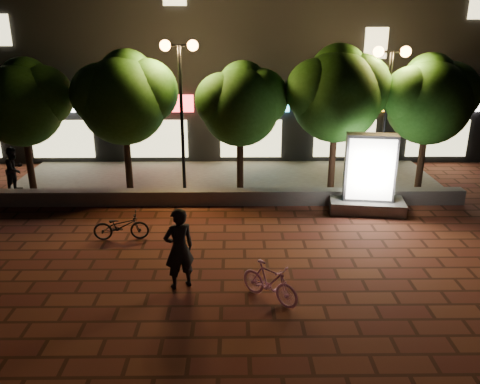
{
  "coord_description": "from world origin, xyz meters",
  "views": [
    {
      "loc": [
        0.29,
        -11.31,
        5.82
      ],
      "look_at": [
        0.45,
        1.5,
        1.31
      ],
      "focal_mm": 36.32,
      "sensor_mm": 36.0,
      "label": 1
    }
  ],
  "objects_px": {
    "scooter_parked": "(121,226)",
    "rider": "(179,248)",
    "tree_right": "(338,91)",
    "tree_far_right": "(430,97)",
    "pedestrian": "(15,169)",
    "street_lamp_right": "(389,82)",
    "street_lamp_left": "(180,78)",
    "tree_left": "(125,95)",
    "scooter_pink": "(270,282)",
    "tree_mid": "(242,102)",
    "tree_far_left": "(23,100)",
    "ad_kiosk": "(369,181)"
  },
  "relations": [
    {
      "from": "rider",
      "to": "tree_right",
      "type": "bearing_deg",
      "value": -151.59
    },
    {
      "from": "scooter_parked",
      "to": "pedestrian",
      "type": "height_order",
      "value": "pedestrian"
    },
    {
      "from": "tree_far_left",
      "to": "ad_kiosk",
      "type": "xyz_separation_m",
      "value": [
        11.52,
        -2.14,
        -2.27
      ]
    },
    {
      "from": "tree_far_right",
      "to": "ad_kiosk",
      "type": "distance_m",
      "value": 4.03
    },
    {
      "from": "ad_kiosk",
      "to": "tree_far_right",
      "type": "bearing_deg",
      "value": 40.84
    },
    {
      "from": "scooter_pink",
      "to": "street_lamp_left",
      "type": "bearing_deg",
      "value": 61.17
    },
    {
      "from": "tree_mid",
      "to": "tree_right",
      "type": "height_order",
      "value": "tree_right"
    },
    {
      "from": "scooter_parked",
      "to": "pedestrian",
      "type": "relative_size",
      "value": 0.96
    },
    {
      "from": "rider",
      "to": "scooter_parked",
      "type": "relative_size",
      "value": 1.26
    },
    {
      "from": "tree_far_left",
      "to": "street_lamp_left",
      "type": "height_order",
      "value": "street_lamp_left"
    },
    {
      "from": "tree_right",
      "to": "pedestrian",
      "type": "xyz_separation_m",
      "value": [
        -11.36,
        -0.22,
        -2.69
      ]
    },
    {
      "from": "ad_kiosk",
      "to": "rider",
      "type": "bearing_deg",
      "value": -139.66
    },
    {
      "from": "scooter_parked",
      "to": "pedestrian",
      "type": "bearing_deg",
      "value": 44.41
    },
    {
      "from": "tree_left",
      "to": "scooter_pink",
      "type": "height_order",
      "value": "tree_left"
    },
    {
      "from": "street_lamp_left",
      "to": "rider",
      "type": "xyz_separation_m",
      "value": [
        0.53,
        -6.58,
        -3.06
      ]
    },
    {
      "from": "ad_kiosk",
      "to": "rider",
      "type": "relative_size",
      "value": 1.31
    },
    {
      "from": "tree_right",
      "to": "scooter_parked",
      "type": "bearing_deg",
      "value": -147.89
    },
    {
      "from": "tree_mid",
      "to": "scooter_pink",
      "type": "bearing_deg",
      "value": -86.14
    },
    {
      "from": "tree_far_left",
      "to": "rider",
      "type": "height_order",
      "value": "tree_far_left"
    },
    {
      "from": "rider",
      "to": "scooter_parked",
      "type": "height_order",
      "value": "rider"
    },
    {
      "from": "tree_left",
      "to": "tree_right",
      "type": "bearing_deg",
      "value": 0.0
    },
    {
      "from": "tree_far_right",
      "to": "scooter_parked",
      "type": "xyz_separation_m",
      "value": [
        -9.95,
        -4.24,
        -2.96
      ]
    },
    {
      "from": "street_lamp_left",
      "to": "scooter_parked",
      "type": "bearing_deg",
      "value": -109.31
    },
    {
      "from": "tree_far_left",
      "to": "scooter_parked",
      "type": "xyz_separation_m",
      "value": [
        4.06,
        -4.24,
        -2.89
      ]
    },
    {
      "from": "scooter_pink",
      "to": "rider",
      "type": "distance_m",
      "value": 2.18
    },
    {
      "from": "tree_left",
      "to": "ad_kiosk",
      "type": "height_order",
      "value": "tree_left"
    },
    {
      "from": "rider",
      "to": "street_lamp_left",
      "type": "bearing_deg",
      "value": -111.8
    },
    {
      "from": "ad_kiosk",
      "to": "scooter_pink",
      "type": "xyz_separation_m",
      "value": [
        -3.52,
        -5.32,
        -0.58
      ]
    },
    {
      "from": "street_lamp_left",
      "to": "ad_kiosk",
      "type": "height_order",
      "value": "street_lamp_left"
    },
    {
      "from": "tree_right",
      "to": "tree_far_right",
      "type": "height_order",
      "value": "tree_right"
    },
    {
      "from": "scooter_pink",
      "to": "scooter_parked",
      "type": "relative_size",
      "value": 0.97
    },
    {
      "from": "ad_kiosk",
      "to": "tree_right",
      "type": "bearing_deg",
      "value": 108.52
    },
    {
      "from": "tree_left",
      "to": "scooter_pink",
      "type": "xyz_separation_m",
      "value": [
        4.5,
        -7.47,
        -2.99
      ]
    },
    {
      "from": "ad_kiosk",
      "to": "pedestrian",
      "type": "bearing_deg",
      "value": 170.95
    },
    {
      "from": "rider",
      "to": "pedestrian",
      "type": "relative_size",
      "value": 1.22
    },
    {
      "from": "scooter_pink",
      "to": "tree_far_right",
      "type": "bearing_deg",
      "value": 2.86
    },
    {
      "from": "street_lamp_left",
      "to": "street_lamp_right",
      "type": "xyz_separation_m",
      "value": [
        7.0,
        0.0,
        -0.13
      ]
    },
    {
      "from": "tree_mid",
      "to": "tree_left",
      "type": "bearing_deg",
      "value": 180.0
    },
    {
      "from": "ad_kiosk",
      "to": "tree_mid",
      "type": "bearing_deg",
      "value": 151.96
    },
    {
      "from": "pedestrian",
      "to": "tree_left",
      "type": "bearing_deg",
      "value": -73.23
    },
    {
      "from": "tree_far_left",
      "to": "street_lamp_left",
      "type": "bearing_deg",
      "value": -2.76
    },
    {
      "from": "street_lamp_left",
      "to": "street_lamp_right",
      "type": "bearing_deg",
      "value": 0.0
    },
    {
      "from": "tree_right",
      "to": "street_lamp_right",
      "type": "height_order",
      "value": "tree_right"
    },
    {
      "from": "tree_mid",
      "to": "street_lamp_right",
      "type": "xyz_separation_m",
      "value": [
        4.95,
        -0.26,
        0.68
      ]
    },
    {
      "from": "tree_mid",
      "to": "scooter_parked",
      "type": "distance_m",
      "value": 6.14
    },
    {
      "from": "tree_far_right",
      "to": "pedestrian",
      "type": "height_order",
      "value": "tree_far_right"
    },
    {
      "from": "tree_right",
      "to": "ad_kiosk",
      "type": "distance_m",
      "value": 3.4
    },
    {
      "from": "scooter_parked",
      "to": "rider",
      "type": "bearing_deg",
      "value": -148.13
    },
    {
      "from": "street_lamp_right",
      "to": "street_lamp_left",
      "type": "bearing_deg",
      "value": 180.0
    },
    {
      "from": "tree_mid",
      "to": "ad_kiosk",
      "type": "height_order",
      "value": "tree_mid"
    }
  ]
}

